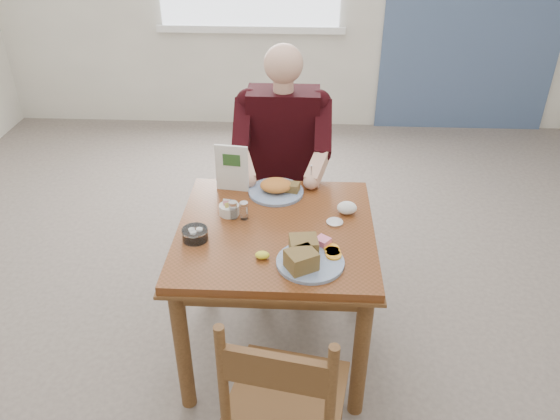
# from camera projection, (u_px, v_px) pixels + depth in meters

# --- Properties ---
(floor) EXTENTS (6.00, 6.00, 0.00)m
(floor) POSITION_uv_depth(u_px,v_px,m) (276.00, 345.00, 2.90)
(floor) COLOR #5F534D
(floor) RESTS_ON ground
(lemon_wedge) EXTENTS (0.07, 0.06, 0.03)m
(lemon_wedge) POSITION_uv_depth(u_px,v_px,m) (262.00, 255.00, 2.30)
(lemon_wedge) COLOR #F9F734
(lemon_wedge) RESTS_ON table
(napkin) EXTENTS (0.12, 0.11, 0.06)m
(napkin) POSITION_uv_depth(u_px,v_px,m) (347.00, 208.00, 2.59)
(napkin) COLOR white
(napkin) RESTS_ON table
(metal_dish) EXTENTS (0.09, 0.09, 0.01)m
(metal_dish) POSITION_uv_depth(u_px,v_px,m) (335.00, 222.00, 2.53)
(metal_dish) COLOR silver
(metal_dish) RESTS_ON table
(table) EXTENTS (0.92, 0.92, 0.75)m
(table) POSITION_uv_depth(u_px,v_px,m) (276.00, 247.00, 2.56)
(table) COLOR brown
(table) RESTS_ON ground
(chair_far) EXTENTS (0.42, 0.42, 0.95)m
(chair_far) POSITION_uv_depth(u_px,v_px,m) (283.00, 192.00, 3.32)
(chair_far) COLOR brown
(chair_far) RESTS_ON ground
(chair_near) EXTENTS (0.49, 0.49, 0.95)m
(chair_near) POSITION_uv_depth(u_px,v_px,m) (284.00, 404.00, 2.00)
(chair_near) COLOR brown
(chair_near) RESTS_ON ground
(diner) EXTENTS (0.53, 0.56, 1.39)m
(diner) POSITION_uv_depth(u_px,v_px,m) (283.00, 149.00, 3.07)
(diner) COLOR gray
(diner) RESTS_ON chair_far
(near_plate) EXTENTS (0.37, 0.37, 0.10)m
(near_plate) POSITION_uv_depth(u_px,v_px,m) (307.00, 256.00, 2.26)
(near_plate) COLOR white
(near_plate) RESTS_ON table
(far_plate) EXTENTS (0.34, 0.34, 0.08)m
(far_plate) POSITION_uv_depth(u_px,v_px,m) (277.00, 188.00, 2.76)
(far_plate) COLOR white
(far_plate) RESTS_ON table
(caddy) EXTENTS (0.10, 0.10, 0.07)m
(caddy) POSITION_uv_depth(u_px,v_px,m) (229.00, 209.00, 2.59)
(caddy) COLOR white
(caddy) RESTS_ON table
(shakers) EXTENTS (0.09, 0.05, 0.09)m
(shakers) POSITION_uv_depth(u_px,v_px,m) (239.00, 210.00, 2.55)
(shakers) COLOR white
(shakers) RESTS_ON table
(creamer) EXTENTS (0.14, 0.14, 0.05)m
(creamer) POSITION_uv_depth(u_px,v_px,m) (195.00, 234.00, 2.41)
(creamer) COLOR white
(creamer) RESTS_ON table
(menu) EXTENTS (0.17, 0.04, 0.25)m
(menu) POSITION_uv_depth(u_px,v_px,m) (232.00, 168.00, 2.73)
(menu) COLOR white
(menu) RESTS_ON table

